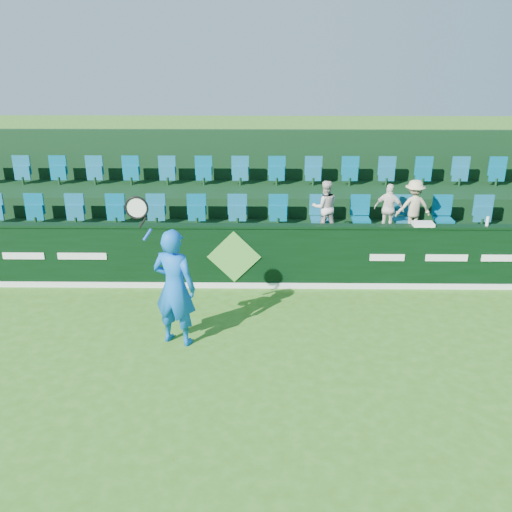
{
  "coord_description": "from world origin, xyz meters",
  "views": [
    {
      "loc": [
        0.58,
        -6.85,
        4.96
      ],
      "look_at": [
        0.46,
        2.8,
        1.15
      ],
      "focal_mm": 40.0,
      "sensor_mm": 36.0,
      "label": 1
    }
  ],
  "objects_px": {
    "spectator_left": "(325,207)",
    "spectator_middle": "(389,209)",
    "towel": "(423,224)",
    "tennis_player": "(174,287)",
    "spectator_right": "(414,207)",
    "drinks_bottle": "(487,221)"
  },
  "relations": [
    {
      "from": "tennis_player",
      "to": "spectator_left",
      "type": "distance_m",
      "value": 4.45
    },
    {
      "from": "towel",
      "to": "spectator_right",
      "type": "bearing_deg",
      "value": 85.74
    },
    {
      "from": "spectator_right",
      "to": "towel",
      "type": "bearing_deg",
      "value": 79.15
    },
    {
      "from": "spectator_middle",
      "to": "spectator_right",
      "type": "height_order",
      "value": "spectator_right"
    },
    {
      "from": "spectator_middle",
      "to": "towel",
      "type": "xyz_separation_m",
      "value": [
        0.45,
        -1.12,
        0.03
      ]
    },
    {
      "from": "spectator_middle",
      "to": "towel",
      "type": "relative_size",
      "value": 2.68
    },
    {
      "from": "spectator_left",
      "to": "spectator_middle",
      "type": "xyz_separation_m",
      "value": [
        1.4,
        0.0,
        -0.03
      ]
    },
    {
      "from": "tennis_player",
      "to": "spectator_right",
      "type": "height_order",
      "value": "tennis_player"
    },
    {
      "from": "spectator_middle",
      "to": "drinks_bottle",
      "type": "height_order",
      "value": "spectator_middle"
    },
    {
      "from": "drinks_bottle",
      "to": "spectator_middle",
      "type": "bearing_deg",
      "value": 146.92
    },
    {
      "from": "spectator_middle",
      "to": "drinks_bottle",
      "type": "relative_size",
      "value": 5.89
    },
    {
      "from": "towel",
      "to": "drinks_bottle",
      "type": "xyz_separation_m",
      "value": [
        1.27,
        0.0,
        0.06
      ]
    },
    {
      "from": "spectator_left",
      "to": "towel",
      "type": "bearing_deg",
      "value": 140.85
    },
    {
      "from": "spectator_right",
      "to": "towel",
      "type": "distance_m",
      "value": 1.12
    },
    {
      "from": "spectator_middle",
      "to": "spectator_right",
      "type": "xyz_separation_m",
      "value": [
        0.53,
        0.0,
        0.04
      ]
    },
    {
      "from": "spectator_middle",
      "to": "drinks_bottle",
      "type": "xyz_separation_m",
      "value": [
        1.72,
        -1.12,
        0.09
      ]
    },
    {
      "from": "drinks_bottle",
      "to": "spectator_left",
      "type": "bearing_deg",
      "value": 160.24
    },
    {
      "from": "tennis_player",
      "to": "towel",
      "type": "distance_m",
      "value": 5.21
    },
    {
      "from": "towel",
      "to": "spectator_middle",
      "type": "bearing_deg",
      "value": 111.76
    },
    {
      "from": "towel",
      "to": "tennis_player",
      "type": "bearing_deg",
      "value": -153.69
    },
    {
      "from": "tennis_player",
      "to": "spectator_right",
      "type": "relative_size",
      "value": 2.23
    },
    {
      "from": "spectator_right",
      "to": "drinks_bottle",
      "type": "distance_m",
      "value": 1.63
    }
  ]
}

